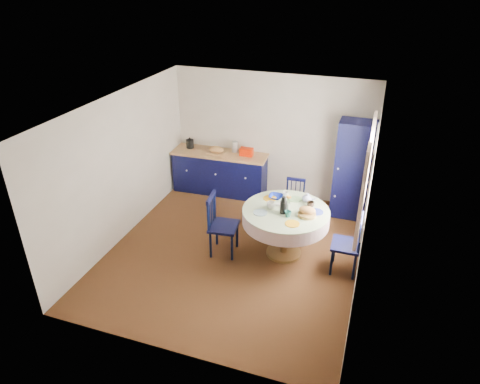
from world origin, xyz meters
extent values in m
plane|color=black|center=(0.00, 0.00, 0.00)|extent=(4.50, 4.50, 0.00)
plane|color=white|center=(0.00, 0.00, 2.50)|extent=(4.50, 4.50, 0.00)
cube|color=silver|center=(0.00, 2.25, 1.25)|extent=(4.00, 0.02, 2.50)
cube|color=silver|center=(-2.00, 0.00, 1.25)|extent=(0.02, 4.50, 2.50)
cube|color=silver|center=(2.00, 0.00, 1.25)|extent=(0.02, 4.50, 2.50)
plane|color=white|center=(2.00, 0.30, 1.50)|extent=(0.00, 1.20, 1.20)
cube|color=beige|center=(1.92, -0.40, 1.55)|extent=(0.05, 0.34, 1.45)
cube|color=beige|center=(1.92, 1.00, 1.55)|extent=(0.05, 0.34, 1.45)
cube|color=black|center=(-1.00, 1.96, 0.42)|extent=(1.93, 0.64, 0.84)
cube|color=#AA894E|center=(-1.00, 1.96, 0.86)|extent=(1.99, 0.69, 0.04)
cube|color=#AA1801|center=(-0.44, 2.01, 0.96)|extent=(0.27, 0.15, 0.16)
cube|color=#AA894E|center=(-1.05, 1.90, 0.89)|extent=(0.35, 0.25, 0.02)
ellipsoid|color=#C5844C|center=(-1.05, 1.90, 0.96)|extent=(0.31, 0.20, 0.13)
cylinder|color=silver|center=(-0.73, 2.12, 0.99)|extent=(0.12, 0.12, 0.22)
cube|color=black|center=(1.66, 1.85, 0.93)|extent=(0.66, 0.47, 1.86)
cylinder|color=white|center=(1.41, 1.61, 1.02)|extent=(0.04, 0.02, 0.04)
cylinder|color=white|center=(1.41, 1.61, 0.47)|extent=(0.04, 0.02, 0.04)
cylinder|color=brown|center=(0.80, 0.19, 0.03)|extent=(0.57, 0.57, 0.05)
cylinder|color=brown|center=(0.80, 0.19, 0.41)|extent=(0.12, 0.12, 0.77)
cylinder|color=brown|center=(0.80, 0.19, 0.81)|extent=(1.32, 1.32, 0.03)
cylinder|color=silver|center=(0.80, 0.19, 0.72)|extent=(1.38, 1.38, 0.22)
cylinder|color=white|center=(0.80, 0.19, 0.83)|extent=(1.38, 1.38, 0.01)
cylinder|color=#89AAB8|center=(0.44, -0.02, 0.84)|extent=(0.22, 0.22, 0.01)
cylinder|color=orange|center=(0.98, -0.18, 0.84)|extent=(0.22, 0.22, 0.01)
cylinder|color=navy|center=(1.26, 0.28, 0.84)|extent=(0.22, 0.22, 0.01)
cylinder|color=#82B273|center=(0.86, 0.58, 0.84)|extent=(0.22, 0.22, 0.01)
cylinder|color=orange|center=(0.46, 0.47, 0.84)|extent=(0.22, 0.22, 0.01)
cylinder|color=#9F743F|center=(1.14, 0.12, 0.86)|extent=(0.28, 0.28, 0.05)
ellipsoid|color=#C5844C|center=(1.14, 0.12, 0.94)|extent=(0.26, 0.16, 0.11)
cube|color=silver|center=(0.66, 0.29, 0.86)|extent=(0.10, 0.07, 0.04)
cylinder|color=black|center=(0.04, -0.25, 0.24)|extent=(0.04, 0.04, 0.48)
cylinder|color=black|center=(0.00, 0.13, 0.24)|extent=(0.04, 0.04, 0.48)
cylinder|color=black|center=(-0.31, -0.28, 0.24)|extent=(0.04, 0.04, 0.48)
cylinder|color=black|center=(-0.35, 0.09, 0.24)|extent=(0.04, 0.04, 0.48)
cube|color=black|center=(-0.15, -0.08, 0.50)|extent=(0.49, 0.51, 0.04)
cylinder|color=black|center=(-0.33, -0.29, 0.77)|extent=(0.04, 0.04, 0.53)
cylinder|color=black|center=(-0.37, 0.09, 0.77)|extent=(0.04, 0.04, 0.53)
cube|color=black|center=(-0.35, -0.10, 1.01)|extent=(0.09, 0.43, 0.07)
cylinder|color=black|center=(-0.34, -0.20, 0.75)|extent=(0.02, 0.02, 0.45)
cylinder|color=black|center=(-0.35, -0.10, 0.75)|extent=(0.02, 0.02, 0.45)
cylinder|color=black|center=(-0.36, 0.00, 0.75)|extent=(0.02, 0.02, 0.45)
cylinder|color=black|center=(0.58, 1.03, 0.19)|extent=(0.03, 0.03, 0.39)
cylinder|color=black|center=(0.89, 1.04, 0.19)|extent=(0.03, 0.03, 0.39)
cylinder|color=black|center=(0.57, 1.32, 0.19)|extent=(0.03, 0.03, 0.39)
cylinder|color=black|center=(0.87, 1.33, 0.19)|extent=(0.03, 0.03, 0.39)
cube|color=black|center=(0.73, 1.18, 0.41)|extent=(0.40, 0.38, 0.04)
cylinder|color=black|center=(0.56, 1.34, 0.63)|extent=(0.03, 0.03, 0.44)
cylinder|color=black|center=(0.87, 1.35, 0.63)|extent=(0.03, 0.03, 0.44)
cube|color=black|center=(0.72, 1.35, 0.83)|extent=(0.35, 0.05, 0.05)
cylinder|color=black|center=(0.64, 1.34, 0.61)|extent=(0.02, 0.02, 0.36)
cylinder|color=black|center=(0.72, 1.35, 0.61)|extent=(0.02, 0.02, 0.36)
cylinder|color=black|center=(0.80, 1.35, 0.61)|extent=(0.02, 0.02, 0.36)
cylinder|color=black|center=(1.61, 0.24, 0.23)|extent=(0.04, 0.04, 0.46)
cylinder|color=black|center=(1.62, -0.12, 0.23)|extent=(0.04, 0.04, 0.46)
cylinder|color=black|center=(1.95, 0.25, 0.23)|extent=(0.04, 0.04, 0.46)
cylinder|color=black|center=(1.96, -0.11, 0.23)|extent=(0.04, 0.04, 0.46)
cube|color=black|center=(1.78, 0.06, 0.48)|extent=(0.43, 0.45, 0.04)
cylinder|color=black|center=(1.97, 0.25, 0.73)|extent=(0.04, 0.04, 0.51)
cylinder|color=black|center=(1.98, -0.11, 0.73)|extent=(0.04, 0.04, 0.51)
cube|color=black|center=(1.97, 0.07, 0.97)|extent=(0.05, 0.40, 0.06)
cylinder|color=black|center=(1.97, 0.16, 0.71)|extent=(0.02, 0.02, 0.42)
cylinder|color=black|center=(1.97, 0.07, 0.71)|extent=(0.02, 0.02, 0.42)
cylinder|color=black|center=(1.98, -0.03, 0.71)|extent=(0.02, 0.02, 0.42)
imported|color=silver|center=(0.56, 0.18, 0.89)|extent=(0.13, 0.13, 0.11)
imported|color=#226561|center=(0.87, 0.00, 0.89)|extent=(0.10, 0.10, 0.10)
imported|color=black|center=(1.15, 0.41, 0.89)|extent=(0.12, 0.12, 0.09)
imported|color=silver|center=(0.69, 0.61, 0.89)|extent=(0.10, 0.10, 0.09)
imported|color=navy|center=(0.55, 0.52, 0.87)|extent=(0.23, 0.23, 0.06)
camera|label=1|loc=(1.98, -5.55, 4.24)|focal=32.00mm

